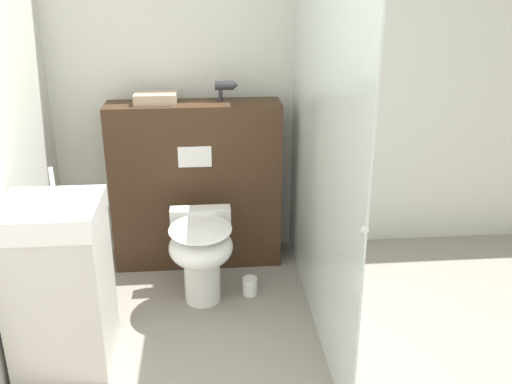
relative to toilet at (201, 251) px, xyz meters
name	(u,v)px	position (x,y,z in m)	size (l,w,h in m)	color
wall_back	(241,83)	(0.31, 0.81, 0.88)	(8.00, 0.06, 2.50)	silver
partition_panel	(197,185)	(-0.03, 0.57, 0.22)	(1.17, 0.30, 1.17)	#3D2819
shower_glass	(320,150)	(0.68, -0.20, 0.70)	(0.04, 1.96, 2.13)	silver
toilet	(201,251)	(0.00, 0.00, 0.00)	(0.39, 0.54, 0.57)	white
sink_vanity	(59,284)	(-0.73, -0.50, 0.10)	(0.50, 0.48, 1.06)	beige
hair_drier	(225,87)	(0.19, 0.61, 0.90)	(0.16, 0.06, 0.13)	#2D2D33
folded_towel	(156,98)	(-0.27, 0.58, 0.84)	(0.27, 0.19, 0.07)	tan
spare_toilet_roll	(249,286)	(0.30, 0.07, -0.31)	(0.10, 0.10, 0.12)	white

